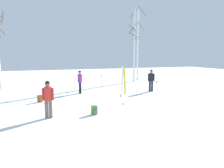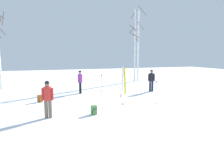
{
  "view_description": "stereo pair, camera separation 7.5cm",
  "coord_description": "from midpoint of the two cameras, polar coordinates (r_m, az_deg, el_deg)",
  "views": [
    {
      "loc": [
        -4.57,
        -10.25,
        2.86
      ],
      "look_at": [
        -0.24,
        1.99,
        1.0
      ],
      "focal_mm": 32.67,
      "sensor_mm": 36.0,
      "label": 1
    },
    {
      "loc": [
        -4.5,
        -10.27,
        2.86
      ],
      "look_at": [
        -0.24,
        1.99,
        1.0
      ],
      "focal_mm": 32.67,
      "sensor_mm": 36.0,
      "label": 2
    }
  ],
  "objects": [
    {
      "name": "person_2",
      "position": [
        15.32,
        -9.1,
        1.01
      ],
      "size": [
        0.34,
        0.52,
        1.72
      ],
      "color": "black",
      "rests_on": "ground_plane"
    },
    {
      "name": "water_bottle_0",
      "position": [
        13.14,
        1.3,
        -3.97
      ],
      "size": [
        0.06,
        0.06,
        0.21
      ],
      "color": "silver",
      "rests_on": "ground_plane"
    },
    {
      "name": "ski_poles_1",
      "position": [
        11.95,
        12.09,
        -2.23
      ],
      "size": [
        0.07,
        0.22,
        1.39
      ],
      "color": "#B2B2BC",
      "rests_on": "ground_plane"
    },
    {
      "name": "birch_tree_4",
      "position": [
        22.52,
        7.09,
        10.83
      ],
      "size": [
        1.57,
        1.39,
        7.78
      ],
      "color": "silver",
      "rests_on": "ground_plane"
    },
    {
      "name": "backpack_0",
      "position": [
        13.2,
        -19.65,
        -3.89
      ],
      "size": [
        0.33,
        0.34,
        0.44
      ],
      "color": "#99591E",
      "rests_on": "ground_plane"
    },
    {
      "name": "ground_plane",
      "position": [
        11.58,
        4.24,
        -6.17
      ],
      "size": [
        60.0,
        60.0,
        0.0
      ],
      "primitive_type": "plane",
      "color": "white"
    },
    {
      "name": "ski_pair_planted_0",
      "position": [
        14.99,
        3.42,
        0.89
      ],
      "size": [
        0.2,
        0.08,
        1.95
      ],
      "color": "yellow",
      "rests_on": "ground_plane"
    },
    {
      "name": "ski_pair_planted_1",
      "position": [
        15.8,
        2.78,
        1.38
      ],
      "size": [
        0.23,
        0.05,
        2.01
      ],
      "color": "white",
      "rests_on": "ground_plane"
    },
    {
      "name": "birch_tree_3",
      "position": [
        22.23,
        6.2,
        10.96
      ],
      "size": [
        1.66,
        1.5,
        7.66
      ],
      "color": "silver",
      "rests_on": "ground_plane"
    },
    {
      "name": "person_0",
      "position": [
        16.26,
        10.77,
        1.38
      ],
      "size": [
        0.48,
        0.34,
        1.72
      ],
      "color": "#1E2338",
      "rests_on": "ground_plane"
    },
    {
      "name": "ski_poles_0",
      "position": [
        15.68,
        -3.17,
        0.35
      ],
      "size": [
        0.07,
        0.21,
        1.37
      ],
      "color": "#B2B2BC",
      "rests_on": "ground_plane"
    },
    {
      "name": "water_bottle_1",
      "position": [
        13.82,
        2.35,
        -3.3
      ],
      "size": [
        0.06,
        0.06,
        0.25
      ],
      "color": "red",
      "rests_on": "ground_plane"
    },
    {
      "name": "backpack_1",
      "position": [
        9.97,
        -5.18,
        -7.28
      ],
      "size": [
        0.29,
        0.31,
        0.44
      ],
      "color": "#4C7F3F",
      "rests_on": "ground_plane"
    },
    {
      "name": "ski_pair_lying_0",
      "position": [
        11.88,
        2.95,
        -5.74
      ],
      "size": [
        0.67,
        1.9,
        0.05
      ],
      "color": "white",
      "rests_on": "ground_plane"
    },
    {
      "name": "person_1",
      "position": [
        9.66,
        -17.67,
        -3.47
      ],
      "size": [
        0.51,
        0.34,
        1.72
      ],
      "color": "#72604C",
      "rests_on": "ground_plane"
    }
  ]
}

